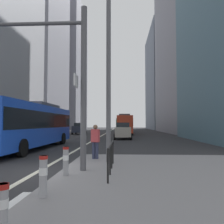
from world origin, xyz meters
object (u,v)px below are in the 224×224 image
at_px(city_bus_red_receding, 124,123).
at_px(car_receding_near, 123,131).
at_px(bollard_left, 43,174).
at_px(bollard_right, 66,160).
at_px(street_lamp_post, 109,45).
at_px(car_oncoming_mid, 79,128).
at_px(pedestrian_waiting, 95,140).
at_px(car_receding_far, 122,127).
at_px(bollard_front, 2,206).
at_px(city_bus_blue_oncoming, 31,123).
at_px(traffic_signal_gantry, 37,63).
at_px(city_bus_red_distant, 122,123).

bearing_deg(city_bus_red_receding, car_receding_near, -90.92).
xyz_separation_m(bollard_left, bollard_right, (-0.03, 2.17, -0.01)).
xyz_separation_m(car_receding_near, street_lamp_post, (-0.57, -17.02, 4.29)).
relative_size(car_receding_near, bollard_left, 4.53).
distance_m(car_oncoming_mid, street_lamp_post, 30.16).
xyz_separation_m(bollard_right, pedestrian_waiting, (0.53, 3.49, 0.39)).
height_order(city_bus_red_receding, street_lamp_post, street_lamp_post).
distance_m(car_oncoming_mid, car_receding_far, 12.84).
relative_size(bollard_front, bollard_left, 0.82).
bearing_deg(city_bus_blue_oncoming, bollard_left, -66.25).
bearing_deg(car_receding_near, pedestrian_waiting, -94.49).
bearing_deg(traffic_signal_gantry, car_receding_far, 85.90).
height_order(city_bus_blue_oncoming, pedestrian_waiting, city_bus_blue_oncoming).
xyz_separation_m(car_receding_far, street_lamp_post, (-0.43, -39.57, 4.29)).
distance_m(city_bus_blue_oncoming, street_lamp_post, 9.27).
height_order(bollard_left, bollard_right, bollard_left).
xyz_separation_m(car_receding_near, bollard_front, (-1.75, -23.48, -0.41)).
xyz_separation_m(car_receding_far, pedestrian_waiting, (-1.12, -38.59, 0.06)).
height_order(city_bus_red_distant, bollard_right, city_bus_red_distant).
bearing_deg(car_receding_far, bollard_left, -92.10).
relative_size(city_bus_red_distant, traffic_signal_gantry, 1.93).
xyz_separation_m(city_bus_blue_oncoming, traffic_signal_gantry, (3.44, -7.90, 2.23)).
height_order(city_bus_red_receding, bollard_right, city_bus_red_receding).
xyz_separation_m(car_receding_far, traffic_signal_gantry, (-2.96, -41.28, 3.08)).
xyz_separation_m(city_bus_red_receding, street_lamp_post, (-0.78, -30.39, 3.45)).
relative_size(city_bus_blue_oncoming, car_oncoming_mid, 2.86).
distance_m(bollard_front, bollard_left, 1.78).
relative_size(city_bus_red_receding, bollard_left, 12.20).
bearing_deg(city_bus_red_receding, city_bus_red_distant, 91.59).
relative_size(city_bus_red_receding, bollard_right, 12.48).
bearing_deg(bollard_left, city_bus_red_distant, 88.56).
height_order(traffic_signal_gantry, bollard_right, traffic_signal_gantry).
distance_m(car_oncoming_mid, traffic_signal_gantry, 31.22).
height_order(city_bus_red_receding, bollard_left, city_bus_red_receding).
relative_size(traffic_signal_gantry, bollard_front, 7.82).
xyz_separation_m(car_receding_near, bollard_right, (-1.79, -19.53, -0.33)).
bearing_deg(traffic_signal_gantry, bollard_left, -65.71).
distance_m(car_receding_near, bollard_front, 23.54).
distance_m(traffic_signal_gantry, street_lamp_post, 3.29).
bearing_deg(city_bus_red_receding, street_lamp_post, -91.48).
bearing_deg(street_lamp_post, car_receding_far, 89.38).
bearing_deg(car_receding_far, pedestrian_waiting, -91.66).
bearing_deg(traffic_signal_gantry, bollard_front, -74.18).
bearing_deg(bollard_front, pedestrian_waiting, 86.21).
xyz_separation_m(bollard_front, pedestrian_waiting, (0.49, 7.44, 0.46)).
bearing_deg(car_oncoming_mid, bollard_front, -80.82).
bearing_deg(car_receding_near, street_lamp_post, -91.91).
bearing_deg(bollard_front, car_receding_near, 85.73).
xyz_separation_m(car_oncoming_mid, traffic_signal_gantry, (4.39, -30.75, 3.08)).
xyz_separation_m(city_bus_red_distant, pedestrian_waiting, (-0.90, -50.00, -0.79)).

